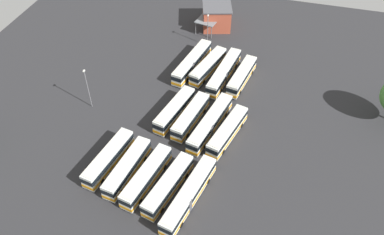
# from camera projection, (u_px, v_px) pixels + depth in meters

# --- Properties ---
(ground_plane) EXTENTS (113.17, 113.17, 0.00)m
(ground_plane) POSITION_uv_depth(u_px,v_px,m) (191.00, 124.00, 78.77)
(ground_plane) COLOR #28282B
(bus_row0_slot0) EXTENTS (15.54, 5.55, 3.44)m
(bus_row0_slot0) POSITION_uv_depth(u_px,v_px,m) (189.00, 195.00, 64.39)
(bus_row0_slot0) COLOR silver
(bus_row0_slot0) RESTS_ON ground_plane
(bus_row0_slot1) EXTENTS (12.96, 5.32, 3.44)m
(bus_row0_slot1) POSITION_uv_depth(u_px,v_px,m) (168.00, 185.00, 65.80)
(bus_row0_slot1) COLOR silver
(bus_row0_slot1) RESTS_ON ground_plane
(bus_row0_slot2) EXTENTS (13.16, 4.94, 3.44)m
(bus_row0_slot2) POSITION_uv_depth(u_px,v_px,m) (146.00, 176.00, 67.10)
(bus_row0_slot2) COLOR silver
(bus_row0_slot2) RESTS_ON ground_plane
(bus_row0_slot3) EXTENTS (12.76, 4.18, 3.44)m
(bus_row0_slot3) POSITION_uv_depth(u_px,v_px,m) (127.00, 168.00, 68.44)
(bus_row0_slot3) COLOR silver
(bus_row0_slot3) RESTS_ON ground_plane
(bus_row0_slot4) EXTENTS (12.88, 4.65, 3.44)m
(bus_row0_slot4) POSITION_uv_depth(u_px,v_px,m) (109.00, 158.00, 69.97)
(bus_row0_slot4) COLOR silver
(bus_row0_slot4) RESTS_ON ground_plane
(bus_row1_slot0) EXTENTS (12.92, 5.51, 3.44)m
(bus_row1_slot0) POSITION_uv_depth(u_px,v_px,m) (227.00, 131.00, 74.70)
(bus_row1_slot0) COLOR silver
(bus_row1_slot0) RESTS_ON ground_plane
(bus_row1_slot1) EXTENTS (15.54, 5.56, 3.44)m
(bus_row1_slot1) POSITION_uv_depth(u_px,v_px,m) (210.00, 123.00, 76.27)
(bus_row1_slot1) COLOR silver
(bus_row1_slot1) RESTS_ON ground_plane
(bus_row1_slot2) EXTENTS (12.34, 4.67, 3.44)m
(bus_row1_slot2) POSITION_uv_depth(u_px,v_px,m) (191.00, 116.00, 77.64)
(bus_row1_slot2) COLOR silver
(bus_row1_slot2) RESTS_ON ground_plane
(bus_row1_slot3) EXTENTS (12.62, 5.12, 3.44)m
(bus_row1_slot3) POSITION_uv_depth(u_px,v_px,m) (175.00, 110.00, 78.93)
(bus_row1_slot3) COLOR silver
(bus_row1_slot3) RESTS_ON ground_plane
(bus_row2_slot1) EXTENTS (12.59, 4.50, 3.44)m
(bus_row2_slot1) POSITION_uv_depth(u_px,v_px,m) (242.00, 76.00, 86.75)
(bus_row2_slot1) COLOR silver
(bus_row2_slot1) RESTS_ON ground_plane
(bus_row2_slot2) EXTENTS (15.56, 4.62, 3.44)m
(bus_row2_slot2) POSITION_uv_depth(u_px,v_px,m) (224.00, 72.00, 87.71)
(bus_row2_slot2) COLOR silver
(bus_row2_slot2) RESTS_ON ground_plane
(bus_row2_slot3) EXTENTS (12.98, 5.71, 3.44)m
(bus_row2_slot3) POSITION_uv_depth(u_px,v_px,m) (208.00, 66.00, 89.34)
(bus_row2_slot3) COLOR silver
(bus_row2_slot3) RESTS_ON ground_plane
(bus_row2_slot4) EXTENTS (15.56, 5.25, 3.44)m
(bus_row2_slot4) POSITION_uv_depth(u_px,v_px,m) (192.00, 62.00, 90.39)
(bus_row2_slot4) COLOR silver
(bus_row2_slot4) RESTS_ON ground_plane
(depot_building) EXTENTS (10.65, 9.49, 6.10)m
(depot_building) POSITION_uv_depth(u_px,v_px,m) (216.00, 15.00, 103.21)
(depot_building) COLOR #99422D
(depot_building) RESTS_ON ground_plane
(maintenance_shelter) EXTENTS (11.32, 6.99, 3.55)m
(maintenance_shelter) POSITION_uv_depth(u_px,v_px,m) (212.00, 16.00, 102.42)
(maintenance_shelter) COLOR slate
(maintenance_shelter) RESTS_ON ground_plane
(lamp_post_by_building) EXTENTS (0.56, 0.28, 8.31)m
(lamp_post_by_building) POSITION_uv_depth(u_px,v_px,m) (208.00, 29.00, 95.42)
(lamp_post_by_building) COLOR slate
(lamp_post_by_building) RESTS_ON ground_plane
(lamp_post_near_entrance) EXTENTS (0.56, 0.28, 9.21)m
(lamp_post_near_entrance) POSITION_uv_depth(u_px,v_px,m) (88.00, 87.00, 78.96)
(lamp_post_near_entrance) COLOR slate
(lamp_post_near_entrance) RESTS_ON ground_plane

